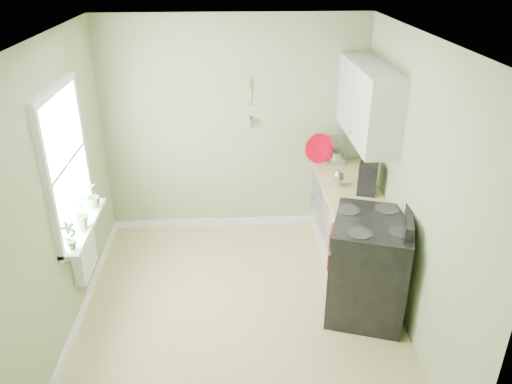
{
  "coord_description": "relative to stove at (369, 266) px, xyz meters",
  "views": [
    {
      "loc": [
        -0.06,
        -4.03,
        3.33
      ],
      "look_at": [
        0.19,
        0.55,
        1.08
      ],
      "focal_mm": 35.0,
      "sensor_mm": 36.0,
      "label": 1
    }
  ],
  "objects": [
    {
      "name": "window",
      "position": [
        -2.86,
        0.32,
        1.03
      ],
      "size": [
        0.06,
        1.14,
        1.44
      ],
      "color": "white",
      "rests_on": "wall_left"
    },
    {
      "name": "plant_a",
      "position": [
        -2.78,
        -0.13,
        0.52
      ],
      "size": [
        0.17,
        0.18,
        0.29
      ],
      "primitive_type": "imported",
      "rotation": [
        0.0,
        0.0,
        0.98
      ],
      "color": "#3B722F",
      "rests_on": "window_sill"
    },
    {
      "name": "window_sill",
      "position": [
        -2.79,
        0.32,
        0.36
      ],
      "size": [
        0.18,
        1.14,
        0.04
      ],
      "primitive_type": "cube",
      "color": "white",
      "rests_on": "wall_left"
    },
    {
      "name": "kettle",
      "position": [
        -0.14,
        1.03,
        0.48
      ],
      "size": [
        0.18,
        0.11,
        0.18
      ],
      "color": "silver",
      "rests_on": "countertop"
    },
    {
      "name": "floor",
      "position": [
        -1.28,
        0.02,
        -0.53
      ],
      "size": [
        3.2,
        3.6,
        0.02
      ],
      "primitive_type": "cube",
      "color": "tan",
      "rests_on": "ground"
    },
    {
      "name": "countertop",
      "position": [
        0.01,
        1.02,
        0.37
      ],
      "size": [
        0.64,
        1.6,
        0.04
      ],
      "primitive_type": "cube",
      "color": "#C7B87A",
      "rests_on": "base_cabinets"
    },
    {
      "name": "stand_mixer",
      "position": [
        -0.01,
        1.75,
        0.54
      ],
      "size": [
        0.19,
        0.32,
        0.37
      ],
      "color": "#B2B2B7",
      "rests_on": "countertop"
    },
    {
      "name": "jar",
      "position": [
        -0.11,
        0.32,
        0.43
      ],
      "size": [
        0.08,
        0.08,
        0.09
      ],
      "color": "beige",
      "rests_on": "countertop"
    },
    {
      "name": "radiator",
      "position": [
        -2.82,
        0.27,
        0.03
      ],
      "size": [
        0.12,
        0.5,
        0.35
      ],
      "primitive_type": "cube",
      "color": "white",
      "rests_on": "wall_left"
    },
    {
      "name": "wall_utensils",
      "position": [
        -1.08,
        1.8,
        1.04
      ],
      "size": [
        0.02,
        0.14,
        0.58
      ],
      "color": "#C7B87A",
      "rests_on": "wall_back"
    },
    {
      "name": "wall_right",
      "position": [
        0.33,
        0.02,
        0.83
      ],
      "size": [
        0.02,
        3.6,
        2.7
      ],
      "primitive_type": "cube",
      "color": "#899A69",
      "rests_on": "floor"
    },
    {
      "name": "stove",
      "position": [
        0.0,
        0.0,
        0.0
      ],
      "size": [
        0.97,
        1.02,
        1.16
      ],
      "color": "black",
      "rests_on": "floor"
    },
    {
      "name": "plant_b",
      "position": [
        -2.78,
        0.24,
        0.54
      ],
      "size": [
        0.17,
        0.2,
        0.33
      ],
      "primitive_type": "imported",
      "rotation": [
        0.0,
        0.0,
        1.69
      ],
      "color": "#3B722F",
      "rests_on": "window_sill"
    },
    {
      "name": "wall_left",
      "position": [
        -2.89,
        0.02,
        0.83
      ],
      "size": [
        0.02,
        3.6,
        2.7
      ],
      "primitive_type": "cube",
      "color": "#899A69",
      "rests_on": "floor"
    },
    {
      "name": "wall_back",
      "position": [
        -1.28,
        1.83,
        0.83
      ],
      "size": [
        3.2,
        0.02,
        2.7
      ],
      "primitive_type": "cube",
      "color": "#899A69",
      "rests_on": "floor"
    },
    {
      "name": "red_tray",
      "position": [
        -0.23,
        1.74,
        0.57
      ],
      "size": [
        0.38,
        0.14,
        0.37
      ],
      "primitive_type": "cylinder",
      "rotation": [
        1.45,
        0.0,
        0.22
      ],
      "color": "red",
      "rests_on": "countertop"
    },
    {
      "name": "upper_cabinets",
      "position": [
        0.15,
        1.12,
        1.33
      ],
      "size": [
        0.35,
        1.4,
        0.8
      ],
      "primitive_type": "cube",
      "color": "silver",
      "rests_on": "wall_right"
    },
    {
      "name": "ceiling",
      "position": [
        -1.28,
        0.02,
        2.19
      ],
      "size": [
        3.2,
        3.6,
        0.02
      ],
      "primitive_type": "cube",
      "color": "white",
      "rests_on": "wall_back"
    },
    {
      "name": "base_cabinets",
      "position": [
        0.02,
        1.02,
        -0.09
      ],
      "size": [
        0.6,
        1.6,
        0.87
      ],
      "primitive_type": "cube",
      "color": "silver",
      "rests_on": "floor"
    },
    {
      "name": "plant_c",
      "position": [
        -2.78,
        0.69,
        0.51
      ],
      "size": [
        0.15,
        0.15,
        0.27
      ],
      "primitive_type": "imported",
      "rotation": [
        0.0,
        0.0,
        4.73
      ],
      "color": "#3B722F",
      "rests_on": "window_sill"
    },
    {
      "name": "coffee_maker",
      "position": [
        0.15,
        0.83,
        0.55
      ],
      "size": [
        0.26,
        0.27,
        0.35
      ],
      "color": "black",
      "rests_on": "countertop"
    }
  ]
}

